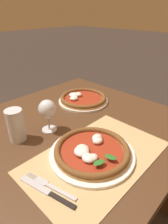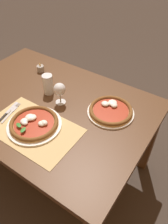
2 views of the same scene
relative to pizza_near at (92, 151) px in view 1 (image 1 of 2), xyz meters
The scene contains 8 objects.
dining_table 0.25m from the pizza_near, 111.60° to the left, with size 1.42×0.99×0.74m.
paper_placemat 0.03m from the pizza_near, 68.82° to the right, with size 0.56×0.34×0.00m, color tan.
pizza_near is the anchor object (origin of this frame).
pizza_far 0.49m from the pizza_near, 48.11° to the left, with size 0.30×0.30×0.05m.
wine_glass 0.28m from the pizza_near, 91.39° to the left, with size 0.08×0.08×0.16m.
pint_glass 0.34m from the pizza_near, 115.58° to the left, with size 0.07×0.07×0.15m.
fork 0.21m from the pizza_near, behind, with size 0.06×0.20×0.00m.
knife 0.23m from the pizza_near, behind, with size 0.06×0.21×0.01m.
Camera 1 is at (-0.34, -0.58, 1.24)m, focal length 30.00 mm.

